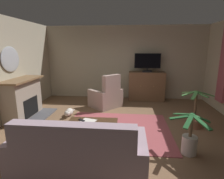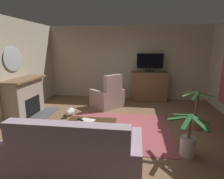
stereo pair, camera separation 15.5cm
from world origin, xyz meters
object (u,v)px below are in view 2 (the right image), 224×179
object	(u,v)px
television	(150,62)
coffee_table	(91,124)
cat	(70,112)
wall_mirror_oval	(13,59)
sofa_floral	(75,157)
tv_remote	(81,120)
armchair_by_fireplace	(108,97)
folded_newspaper	(87,120)
fireplace	(26,98)
potted_plant_small_fern_corner	(188,143)
potted_plant_on_hearth_side	(195,120)
tv_cabinet	(149,87)

from	to	relation	value
television	coffee_table	size ratio (longest dim) A/B	0.90
cat	wall_mirror_oval	bearing A→B (deg)	-171.14
sofa_floral	cat	distance (m)	2.74
wall_mirror_oval	tv_remote	xyz separation A→B (m)	(2.24, -1.18, -1.19)
wall_mirror_oval	sofa_floral	world-z (taller)	wall_mirror_oval
television	sofa_floral	world-z (taller)	television
sofa_floral	armchair_by_fireplace	world-z (taller)	armchair_by_fireplace
wall_mirror_oval	folded_newspaper	distance (m)	2.92
fireplace	potted_plant_small_fern_corner	world-z (taller)	fireplace
fireplace	armchair_by_fireplace	distance (m)	2.52
coffee_table	cat	distance (m)	1.81
folded_newspaper	potted_plant_on_hearth_side	size ratio (longest dim) A/B	0.32
wall_mirror_oval	coffee_table	distance (m)	3.04
coffee_table	sofa_floral	size ratio (longest dim) A/B	0.52
wall_mirror_oval	television	xyz separation A→B (m)	(3.86, 2.10, -0.21)
fireplace	armchair_by_fireplace	world-z (taller)	fireplace
coffee_table	tv_remote	bearing A→B (deg)	165.51
folded_newspaper	coffee_table	bearing A→B (deg)	-20.43
potted_plant_small_fern_corner	tv_remote	bearing A→B (deg)	172.15
coffee_table	cat	xyz separation A→B (m)	(-1.01, 1.47, -0.30)
coffee_table	potted_plant_on_hearth_side	bearing A→B (deg)	23.30
television	tv_remote	bearing A→B (deg)	-116.28
sofa_floral	cat	world-z (taller)	sofa_floral
coffee_table	sofa_floral	world-z (taller)	sofa_floral
cat	fireplace	bearing A→B (deg)	-169.37
potted_plant_on_hearth_side	cat	xyz separation A→B (m)	(-3.39, 0.44, -0.11)
fireplace	armchair_by_fireplace	xyz separation A→B (m)	(2.22, 1.19, -0.20)
wall_mirror_oval	potted_plant_small_fern_corner	world-z (taller)	wall_mirror_oval
sofa_floral	potted_plant_on_hearth_side	world-z (taller)	sofa_floral
fireplace	potted_plant_on_hearth_side	bearing A→B (deg)	-2.62
fireplace	television	world-z (taller)	television
potted_plant_small_fern_corner	cat	xyz separation A→B (m)	(-2.90, 1.70, -0.14)
armchair_by_fireplace	potted_plant_on_hearth_side	xyz separation A→B (m)	(2.40, -1.40, -0.12)
tv_remote	cat	xyz separation A→B (m)	(-0.77, 1.41, -0.36)
tv_cabinet	coffee_table	distance (m)	3.66
television	potted_plant_small_fern_corner	size ratio (longest dim) A/B	1.19
fireplace	potted_plant_small_fern_corner	bearing A→B (deg)	-19.64
television	potted_plant_small_fern_corner	xyz separation A→B (m)	(0.52, -3.57, -1.19)
wall_mirror_oval	tv_cabinet	xyz separation A→B (m)	(3.86, 2.15, -1.14)
wall_mirror_oval	television	distance (m)	4.39
wall_mirror_oval	cat	world-z (taller)	wall_mirror_oval
television	coffee_table	xyz separation A→B (m)	(-1.38, -3.34, -1.04)
tv_cabinet	potted_plant_on_hearth_side	xyz separation A→B (m)	(1.01, -2.36, -0.30)
coffee_table	television	bearing A→B (deg)	67.58
fireplace	folded_newspaper	distance (m)	2.44
armchair_by_fireplace	potted_plant_small_fern_corner	world-z (taller)	armchair_by_fireplace
folded_newspaper	cat	size ratio (longest dim) A/B	0.44
tv_cabinet	armchair_by_fireplace	xyz separation A→B (m)	(-1.39, -0.96, -0.18)
folded_newspaper	potted_plant_on_hearth_side	bearing A→B (deg)	37.38
wall_mirror_oval	tv_cabinet	bearing A→B (deg)	29.16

